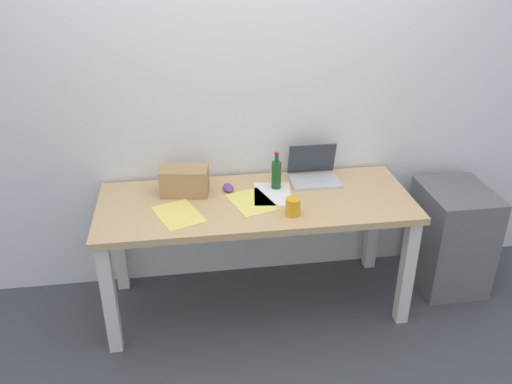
{
  "coord_description": "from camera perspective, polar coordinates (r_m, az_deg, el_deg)",
  "views": [
    {
      "loc": [
        -0.39,
        -2.65,
        2.14
      ],
      "look_at": [
        0.0,
        0.0,
        0.78
      ],
      "focal_mm": 37.43,
      "sensor_mm": 36.0,
      "label": 1
    }
  ],
  "objects": [
    {
      "name": "ground_plane",
      "position": [
        3.43,
        -0.0,
        -11.66
      ],
      "size": [
        8.0,
        8.0,
        0.0
      ],
      "primitive_type": "plane",
      "color": "#42474C"
    },
    {
      "name": "back_wall",
      "position": [
        3.19,
        -1.08,
        11.73
      ],
      "size": [
        5.2,
        0.08,
        2.6
      ],
      "primitive_type": "cube",
      "color": "white",
      "rests_on": "ground"
    },
    {
      "name": "desk",
      "position": [
        3.07,
        -0.0,
        -2.45
      ],
      "size": [
        1.78,
        0.7,
        0.73
      ],
      "color": "tan",
      "rests_on": "ground"
    },
    {
      "name": "laptop_right",
      "position": [
        3.26,
        6.2,
        1.99
      ],
      "size": [
        0.29,
        0.23,
        0.21
      ],
      "color": "silver",
      "rests_on": "desk"
    },
    {
      "name": "beer_bottle",
      "position": [
        3.12,
        2.19,
        1.92
      ],
      "size": [
        0.06,
        0.06,
        0.23
      ],
      "color": "#1E5123",
      "rests_on": "desk"
    },
    {
      "name": "computer_mouse",
      "position": [
        3.13,
        -3.01,
        0.48
      ],
      "size": [
        0.07,
        0.11,
        0.03
      ],
      "primitive_type": "ellipsoid",
      "rotation": [
        0.0,
        0.0,
        0.11
      ],
      "color": "#724799",
      "rests_on": "desk"
    },
    {
      "name": "cardboard_box",
      "position": [
        3.09,
        -7.62,
        1.2
      ],
      "size": [
        0.29,
        0.2,
        0.16
      ],
      "primitive_type": "cube",
      "rotation": [
        0.0,
        0.0,
        -0.15
      ],
      "color": "tan",
      "rests_on": "desk"
    },
    {
      "name": "coffee_mug",
      "position": [
        2.86,
        3.97,
        -1.57
      ],
      "size": [
        0.08,
        0.08,
        0.09
      ],
      "primitive_type": "cylinder",
      "color": "gold",
      "rests_on": "desk"
    },
    {
      "name": "paper_sheet_near_back",
      "position": [
        3.09,
        1.77,
        -0.19
      ],
      "size": [
        0.25,
        0.32,
        0.0
      ],
      "primitive_type": "cube",
      "rotation": [
        0.0,
        0.0,
        -0.14
      ],
      "color": "white",
      "rests_on": "desk"
    },
    {
      "name": "paper_sheet_front_left",
      "position": [
        2.91,
        -8.3,
        -2.37
      ],
      "size": [
        0.3,
        0.35,
        0.0
      ],
      "primitive_type": "cube",
      "rotation": [
        0.0,
        0.0,
        0.37
      ],
      "color": "#F4E06B",
      "rests_on": "desk"
    },
    {
      "name": "paper_sheet_center",
      "position": [
        3.0,
        -0.46,
        -1.06
      ],
      "size": [
        0.29,
        0.35,
        0.0
      ],
      "primitive_type": "cube",
      "rotation": [
        0.0,
        0.0,
        0.31
      ],
      "color": "#F4E06B",
      "rests_on": "desk"
    },
    {
      "name": "filing_cabinet",
      "position": [
        3.64,
        20.07,
        -4.57
      ],
      "size": [
        0.4,
        0.48,
        0.67
      ],
      "primitive_type": "cube",
      "color": "slate",
      "rests_on": "ground"
    }
  ]
}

